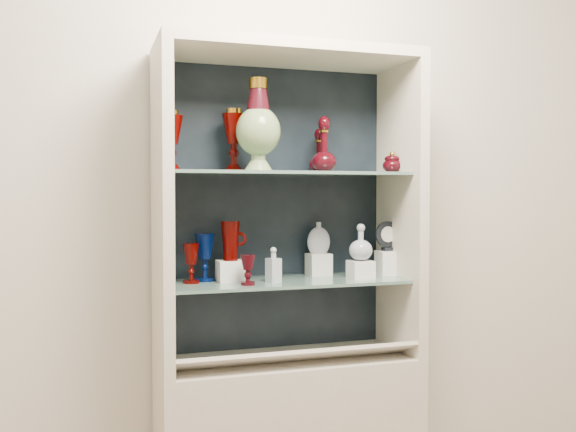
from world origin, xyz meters
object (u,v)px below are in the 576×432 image
object	(u,v)px
cobalt_goblet	(205,257)
ruby_goblet_tall	(191,263)
enamel_urn	(258,125)
clear_round_decanter	(361,243)
cameo_medallion	(387,236)
ruby_pitcher	(230,241)
ruby_decanter_a	(324,141)
pedestal_lamp_left	(172,141)
pedestal_lamp_right	(234,140)
clear_square_bottle	(273,265)
flat_flask	(319,237)
lidded_bowl	(392,162)
ruby_decanter_b	(319,150)
ruby_goblet_small	(248,270)

from	to	relation	value
cobalt_goblet	ruby_goblet_tall	bearing A→B (deg)	-143.07
enamel_urn	clear_round_decanter	world-z (taller)	enamel_urn
ruby_goblet_tall	cameo_medallion	world-z (taller)	cameo_medallion
enamel_urn	ruby_pitcher	size ratio (longest dim) A/B	2.26
ruby_decanter_a	cobalt_goblet	bearing A→B (deg)	171.73
enamel_urn	pedestal_lamp_left	bearing A→B (deg)	165.39
pedestal_lamp_right	enamel_urn	bearing A→B (deg)	-60.86
pedestal_lamp_right	clear_square_bottle	distance (m)	0.50
pedestal_lamp_left	enamel_urn	bearing A→B (deg)	-14.61
ruby_goblet_tall	flat_flask	bearing A→B (deg)	7.53
clear_round_decanter	cobalt_goblet	bearing A→B (deg)	169.51
enamel_urn	clear_square_bottle	world-z (taller)	enamel_urn
lidded_bowl	ruby_pitcher	size ratio (longest dim) A/B	0.58
pedestal_lamp_left	ruby_goblet_tall	size ratio (longest dim) A/B	1.46
cobalt_goblet	ruby_goblet_tall	world-z (taller)	cobalt_goblet
ruby_decanter_a	clear_round_decanter	world-z (taller)	ruby_decanter_a
cobalt_goblet	cameo_medallion	xyz separation A→B (m)	(0.75, -0.05, 0.07)
clear_square_bottle	enamel_urn	bearing A→B (deg)	-158.21
enamel_urn	ruby_decanter_b	bearing A→B (deg)	28.78
cobalt_goblet	flat_flask	size ratio (longest dim) A/B	1.37
lidded_bowl	cameo_medallion	world-z (taller)	lidded_bowl
cobalt_goblet	clear_round_decanter	distance (m)	0.62
ruby_pitcher	clear_round_decanter	distance (m)	0.52
lidded_bowl	ruby_goblet_small	xyz separation A→B (m)	(-0.62, -0.06, -0.41)
pedestal_lamp_right	ruby_decanter_a	xyz separation A→B (m)	(0.35, -0.05, 0.00)
cameo_medallion	ruby_decanter_a	bearing A→B (deg)	179.55
enamel_urn	flat_flask	bearing A→B (deg)	28.81
ruby_decanter_a	ruby_decanter_b	distance (m)	0.10
ruby_goblet_small	cameo_medallion	xyz separation A→B (m)	(0.62, 0.10, 0.11)
ruby_decanter_b	clear_square_bottle	world-z (taller)	ruby_decanter_b
ruby_pitcher	ruby_decanter_a	bearing A→B (deg)	18.45
cobalt_goblet	ruby_goblet_small	xyz separation A→B (m)	(0.13, -0.16, -0.04)
pedestal_lamp_left	ruby_goblet_small	xyz separation A→B (m)	(0.26, -0.10, -0.47)
pedestal_lamp_left	clear_round_decanter	bearing A→B (deg)	-4.11
cobalt_goblet	lidded_bowl	bearing A→B (deg)	-7.11
ruby_goblet_small	ruby_pitcher	world-z (taller)	ruby_pitcher
clear_round_decanter	ruby_goblet_tall	bearing A→B (deg)	174.25
clear_round_decanter	cameo_medallion	distance (m)	0.16
clear_square_bottle	ruby_decanter_b	bearing A→B (deg)	30.57
pedestal_lamp_right	cobalt_goblet	distance (m)	0.46
ruby_decanter_b	ruby_goblet_small	distance (m)	0.61
pedestal_lamp_left	flat_flask	size ratio (longest dim) A/B	1.65
ruby_goblet_tall	flat_flask	size ratio (longest dim) A/B	1.12
flat_flask	ruby_pitcher	bearing A→B (deg)	-163.42
pedestal_lamp_right	clear_square_bottle	size ratio (longest dim) A/B	1.80
ruby_goblet_tall	clear_square_bottle	xyz separation A→B (m)	(0.30, -0.07, -0.01)
clear_round_decanter	cameo_medallion	xyz separation A→B (m)	(0.15, 0.06, 0.02)
pedestal_lamp_left	cobalt_goblet	xyz separation A→B (m)	(0.13, 0.06, -0.44)
cobalt_goblet	enamel_urn	bearing A→B (deg)	-38.27
clear_round_decanter	ruby_goblet_small	bearing A→B (deg)	-174.61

